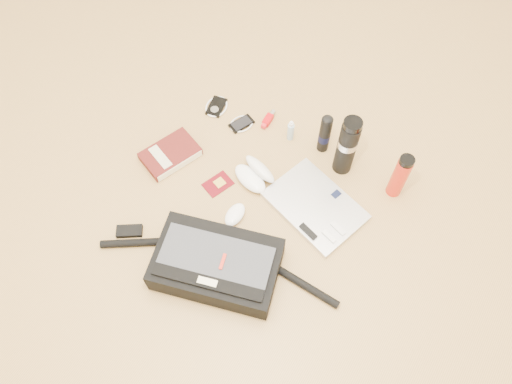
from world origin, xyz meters
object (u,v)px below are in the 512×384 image
at_px(thermos_red, 400,176).
at_px(messenger_bag, 216,264).
at_px(laptop, 315,206).
at_px(thermos_black, 347,146).
at_px(book, 170,154).

bearing_deg(thermos_red, messenger_bag, -122.40).
xyz_separation_m(laptop, thermos_black, (0.00, 0.23, 0.14)).
height_order(laptop, book, book).
bearing_deg(messenger_bag, thermos_black, 57.33).
xyz_separation_m(thermos_black, thermos_red, (0.23, 0.01, -0.04)).
relative_size(book, thermos_black, 0.89).
xyz_separation_m(book, thermos_red, (0.85, 0.33, 0.09)).
distance_m(messenger_bag, book, 0.54).
height_order(book, thermos_red, thermos_red).
distance_m(book, thermos_red, 0.92).
bearing_deg(messenger_bag, laptop, 49.68).
height_order(messenger_bag, book, messenger_bag).
relative_size(book, thermos_red, 1.15).
bearing_deg(thermos_red, book, -158.53).
distance_m(messenger_bag, laptop, 0.46).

